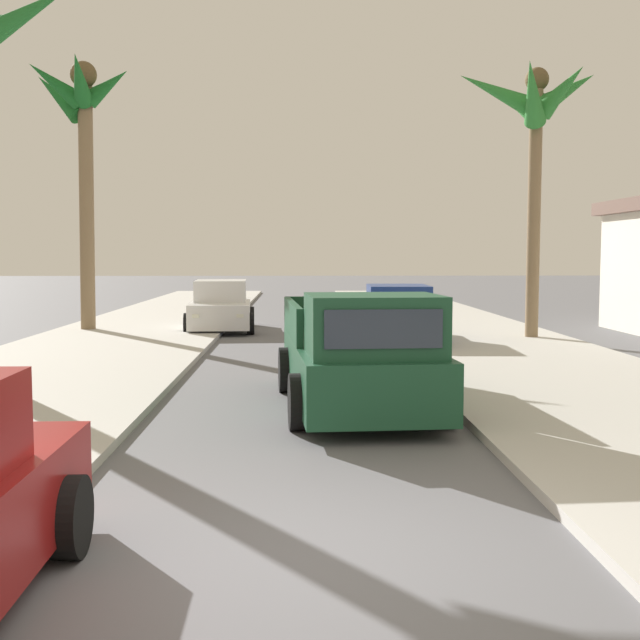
{
  "coord_description": "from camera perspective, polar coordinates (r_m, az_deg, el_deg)",
  "views": [
    {
      "loc": [
        -0.05,
        -5.92,
        2.33
      ],
      "look_at": [
        0.33,
        7.64,
        1.2
      ],
      "focal_mm": 44.48,
      "sensor_mm": 36.0,
      "label": 1
    }
  ],
  "objects": [
    {
      "name": "pickup_truck",
      "position": [
        11.89,
        2.73,
        -2.57
      ],
      "size": [
        2.46,
        5.32,
        1.8
      ],
      "color": "#19472D",
      "rests_on": "ground"
    },
    {
      "name": "palm_tree_right_fore",
      "position": [
        22.22,
        15.07,
        14.09
      ],
      "size": [
        3.75,
        3.78,
        7.25
      ],
      "color": "#846B4C",
      "rests_on": "ground"
    },
    {
      "name": "ground_plane",
      "position": [
        6.36,
        -1.09,
        -16.73
      ],
      "size": [
        160.0,
        160.0,
        0.0
      ],
      "primitive_type": "plane",
      "color": "slate"
    },
    {
      "name": "curb_right",
      "position": [
        18.43,
        9.92,
        -2.42
      ],
      "size": [
        0.16,
        60.0,
        0.1
      ],
      "primitive_type": "cube",
      "color": "silver",
      "rests_on": "ground"
    },
    {
      "name": "sidewalk_right",
      "position": [
        18.69,
        13.27,
        -2.34
      ],
      "size": [
        5.03,
        60.0,
        0.12
      ],
      "primitive_type": "cube",
      "color": "beige",
      "rests_on": "ground"
    },
    {
      "name": "palm_tree_left_mid",
      "position": [
        24.75,
        -16.82,
        13.51
      ],
      "size": [
        3.3,
        3.75,
        7.93
      ],
      "color": "#846B4C",
      "rests_on": "ground"
    },
    {
      "name": "curb_left",
      "position": [
        18.41,
        -12.85,
        -2.47
      ],
      "size": [
        0.16,
        60.0,
        0.1
      ],
      "primitive_type": "cube",
      "color": "silver",
      "rests_on": "ground"
    },
    {
      "name": "sidewalk_left",
      "position": [
        18.66,
        -16.21,
        -2.42
      ],
      "size": [
        5.03,
        60.0,
        0.12
      ],
      "primitive_type": "cube",
      "color": "beige",
      "rests_on": "ground"
    },
    {
      "name": "car_left_mid",
      "position": [
        24.4,
        -7.14,
        0.92
      ],
      "size": [
        2.2,
        4.33,
        1.54
      ],
      "color": "silver",
      "rests_on": "ground"
    },
    {
      "name": "car_right_near",
      "position": [
        20.59,
        5.6,
        0.23
      ],
      "size": [
        2.13,
        4.31,
        1.54
      ],
      "color": "navy",
      "rests_on": "ground"
    }
  ]
}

